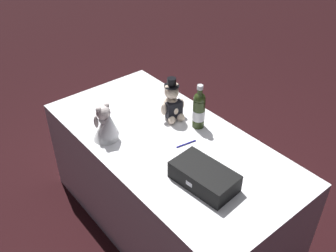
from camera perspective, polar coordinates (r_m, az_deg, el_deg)
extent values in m
plane|color=black|center=(2.73, 0.00, -13.87)|extent=(12.00, 12.00, 0.00)
cube|color=white|center=(2.47, 0.00, -8.56)|extent=(1.65, 0.82, 0.71)
ellipsoid|color=beige|center=(2.39, 0.52, 2.85)|extent=(0.12, 0.11, 0.15)
cube|color=black|center=(2.37, 0.91, 2.47)|extent=(0.07, 0.11, 0.11)
sphere|color=beige|center=(2.34, 0.54, 5.19)|extent=(0.09, 0.09, 0.09)
sphere|color=beige|center=(2.31, 1.00, 4.65)|extent=(0.04, 0.04, 0.04)
sphere|color=beige|center=(2.30, -0.15, 5.77)|extent=(0.03, 0.03, 0.03)
sphere|color=beige|center=(2.33, 1.22, 6.14)|extent=(0.03, 0.03, 0.03)
ellipsoid|color=beige|center=(2.35, -0.64, 2.51)|extent=(0.04, 0.04, 0.08)
ellipsoid|color=beige|center=(2.40, 2.01, 3.29)|extent=(0.04, 0.04, 0.08)
sphere|color=beige|center=(2.36, 0.56, 0.89)|extent=(0.05, 0.05, 0.05)
sphere|color=beige|center=(2.39, 1.94, 1.32)|extent=(0.05, 0.05, 0.05)
cylinder|color=black|center=(2.31, 0.54, 6.07)|extent=(0.09, 0.09, 0.01)
cylinder|color=black|center=(2.30, 0.55, 6.67)|extent=(0.06, 0.06, 0.05)
cone|color=white|center=(2.24, -9.48, -0.29)|extent=(0.15, 0.15, 0.15)
ellipsoid|color=white|center=(2.21, -9.63, 1.01)|extent=(0.07, 0.06, 0.06)
sphere|color=silver|center=(2.18, -9.75, 2.04)|extent=(0.08, 0.08, 0.08)
sphere|color=silver|center=(2.21, -10.33, 2.27)|extent=(0.04, 0.04, 0.04)
sphere|color=silver|center=(2.18, -9.24, 3.10)|extent=(0.03, 0.03, 0.03)
sphere|color=silver|center=(2.15, -10.45, 2.46)|extent=(0.03, 0.03, 0.03)
ellipsoid|color=silver|center=(2.24, -9.09, 1.53)|extent=(0.03, 0.03, 0.08)
ellipsoid|color=silver|center=(2.20, -10.78, 0.61)|extent=(0.03, 0.03, 0.08)
cone|color=white|center=(2.18, -8.83, 0.28)|extent=(0.15, 0.13, 0.15)
cylinder|color=#2A3916|center=(2.31, 4.65, 1.90)|extent=(0.07, 0.07, 0.19)
sphere|color=#2A3916|center=(2.25, 4.78, 4.17)|extent=(0.07, 0.07, 0.07)
cylinder|color=#2A3916|center=(2.23, 4.84, 5.20)|extent=(0.03, 0.03, 0.08)
cylinder|color=silver|center=(2.21, 4.87, 5.84)|extent=(0.04, 0.04, 0.03)
cylinder|color=silver|center=(2.31, 4.64, 1.70)|extent=(0.08, 0.08, 0.07)
cylinder|color=navy|center=(2.21, 2.75, -2.70)|extent=(0.03, 0.13, 0.01)
cone|color=silver|center=(2.24, 4.17, -2.18)|extent=(0.01, 0.01, 0.01)
cube|color=black|center=(1.94, 5.45, -7.58)|extent=(0.35, 0.22, 0.10)
cube|color=#B7B7BF|center=(1.90, 3.24, -8.67)|extent=(0.04, 0.01, 0.02)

